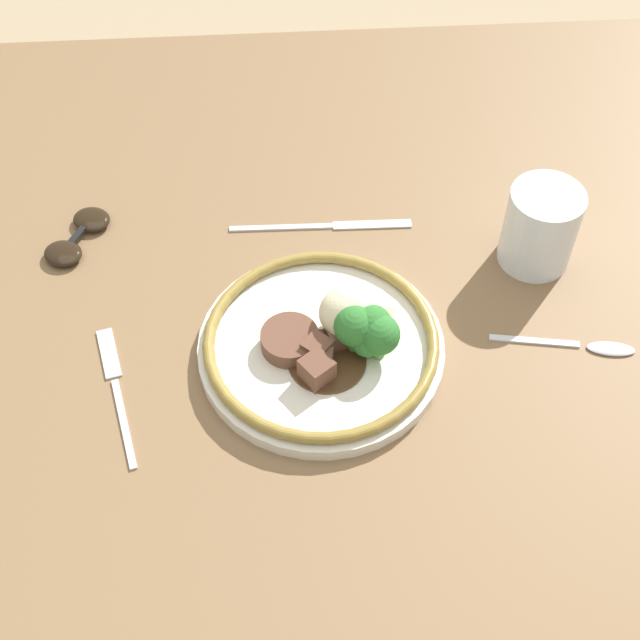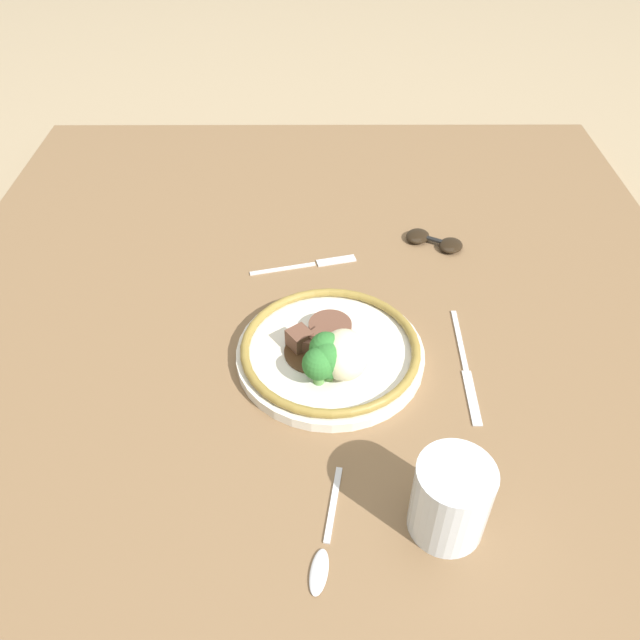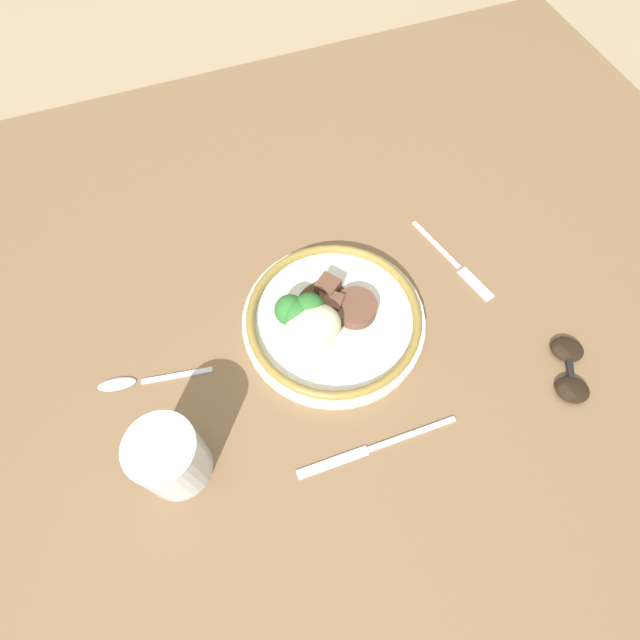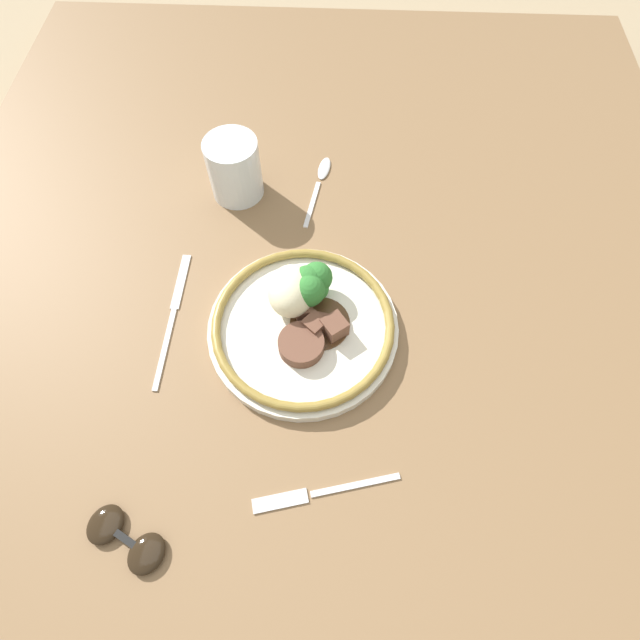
{
  "view_description": "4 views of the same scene",
  "coord_description": "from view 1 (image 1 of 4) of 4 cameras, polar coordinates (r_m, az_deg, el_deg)",
  "views": [
    {
      "loc": [
        -0.05,
        -0.52,
        0.77
      ],
      "look_at": [
        -0.02,
        0.04,
        0.06
      ],
      "focal_mm": 50.0,
      "sensor_mm": 36.0,
      "label": 1
    },
    {
      "loc": [
        0.56,
        0.0,
        0.63
      ],
      "look_at": [
        -0.04,
        0.0,
        0.08
      ],
      "focal_mm": 35.0,
      "sensor_mm": 36.0,
      "label": 2
    },
    {
      "loc": [
        0.12,
        0.31,
        0.64
      ],
      "look_at": [
        0.01,
        0.03,
        0.08
      ],
      "focal_mm": 28.0,
      "sensor_mm": 36.0,
      "label": 3
    },
    {
      "loc": [
        -0.32,
        -0.02,
        0.62
      ],
      "look_at": [
        -0.02,
        -0.01,
        0.08
      ],
      "focal_mm": 28.0,
      "sensor_mm": 36.0,
      "label": 4
    }
  ],
  "objects": [
    {
      "name": "juice_glass",
      "position": [
        0.99,
        13.88,
        5.62
      ],
      "size": [
        0.08,
        0.08,
        0.09
      ],
      "color": "orange",
      "rests_on": "dining_table"
    },
    {
      "name": "dining_table",
      "position": [
        0.91,
        1.21,
        -3.53
      ],
      "size": [
        1.45,
        1.15,
        0.04
      ],
      "color": "brown",
      "rests_on": "ground"
    },
    {
      "name": "plate",
      "position": [
        0.89,
        0.68,
        -1.29
      ],
      "size": [
        0.25,
        0.25,
        0.07
      ],
      "color": "silver",
      "rests_on": "dining_table"
    },
    {
      "name": "knife",
      "position": [
        1.02,
        0.51,
        6.04
      ],
      "size": [
        0.21,
        0.01,
        0.0
      ],
      "rotation": [
        0.0,
        0.0,
        -0.02
      ],
      "color": "silver",
      "rests_on": "dining_table"
    },
    {
      "name": "ground_plane",
      "position": [
        0.93,
        1.2,
        -4.17
      ],
      "size": [
        8.0,
        8.0,
        0.0
      ],
      "primitive_type": "plane",
      "color": "#998466"
    },
    {
      "name": "spoon",
      "position": [
        0.95,
        16.97,
        -1.57
      ],
      "size": [
        0.15,
        0.04,
        0.01
      ],
      "rotation": [
        0.0,
        0.0,
        -0.17
      ],
      "color": "silver",
      "rests_on": "dining_table"
    },
    {
      "name": "sunglasses",
      "position": [
        1.04,
        -15.26,
        5.19
      ],
      "size": [
        0.08,
        0.1,
        0.01
      ],
      "rotation": [
        0.0,
        0.0,
        -0.48
      ],
      "color": "black",
      "rests_on": "dining_table"
    },
    {
      "name": "fork",
      "position": [
        0.91,
        -12.98,
        -3.87
      ],
      "size": [
        0.05,
        0.17,
        0.0
      ],
      "rotation": [
        0.0,
        0.0,
        1.82
      ],
      "color": "silver",
      "rests_on": "dining_table"
    }
  ]
}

